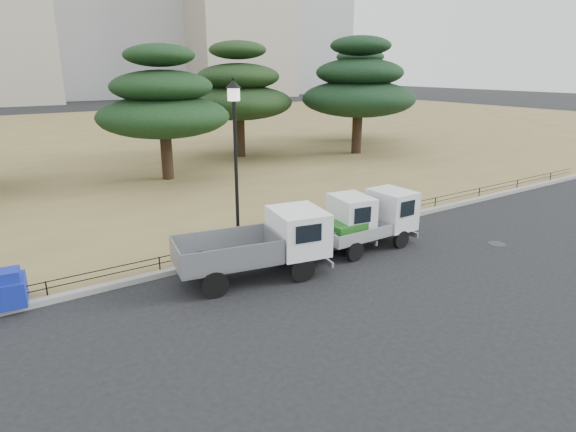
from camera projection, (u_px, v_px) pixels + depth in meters
ground at (326, 275)px, 14.03m from camera, size 220.00×220.00×0.00m
lawn at (90, 142)px, 38.33m from camera, size 120.00×56.00×0.15m
curb at (278, 246)px, 16.07m from camera, size 120.00×0.25×0.16m
truck_large at (261, 243)px, 13.67m from camera, size 4.53×2.42×1.87m
truck_kei_front at (329, 226)px, 15.62m from camera, size 3.53×1.88×1.78m
truck_kei_rear at (373, 220)px, 16.08m from camera, size 3.48×1.53×1.82m
street_lamp at (235, 139)px, 14.53m from camera, size 0.47×0.47×5.30m
pipe_fence at (276, 235)px, 16.09m from camera, size 38.00×0.04×0.40m
manhole at (497, 244)px, 16.52m from camera, size 0.60×0.60×0.01m
pine_center_left at (163, 103)px, 24.32m from camera, size 6.67×6.67×6.78m
pine_center_right at (239, 91)px, 30.60m from camera, size 6.83×6.83×7.25m
pine_east_near at (359, 87)px, 31.81m from camera, size 7.54×7.54×7.61m
pine_east_far at (359, 89)px, 37.61m from camera, size 6.95×6.95×6.99m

